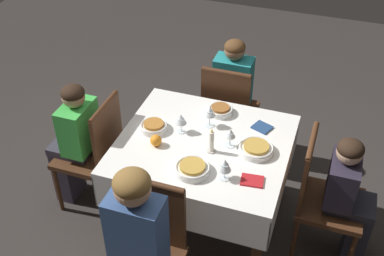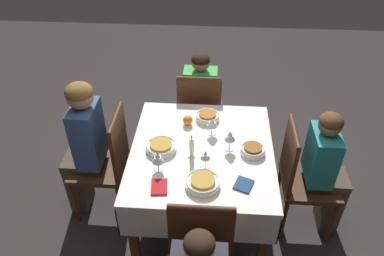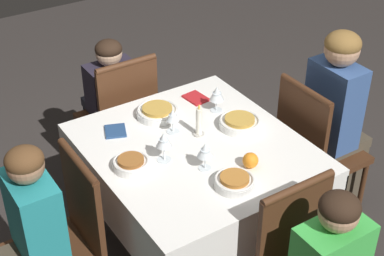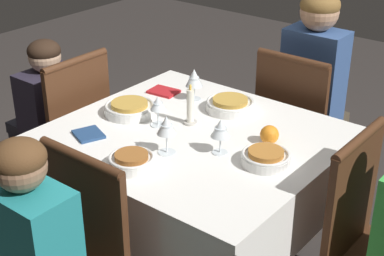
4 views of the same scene
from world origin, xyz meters
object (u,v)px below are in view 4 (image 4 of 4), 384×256
object	(u,v)px
bowl_south	(230,104)
napkin_red_folded	(89,134)
wine_glass_south	(194,79)
wine_glass_east	(158,105)
chair_east	(66,133)
wine_glass_north	(166,127)
bowl_west	(266,157)
person_adult_denim	(316,90)
orange_fruit	(269,135)
chair_west	(376,249)
person_child_dark	(44,120)
dining_table	(194,156)
wine_glass_west	(221,129)
napkin_spare_side	(164,92)
bowl_east	(130,108)
candle_centerpiece	(190,109)
bowl_north	(132,160)
chair_south	(299,129)

from	to	relation	value
bowl_south	napkin_red_folded	size ratio (longest dim) A/B	1.44
wine_glass_south	wine_glass_east	world-z (taller)	wine_glass_south
chair_east	wine_glass_north	size ratio (longest dim) A/B	6.04
wine_glass_south	bowl_west	xyz separation A→B (m)	(-0.59, 0.31, -0.08)
person_adult_denim	wine_glass_south	world-z (taller)	person_adult_denim
wine_glass_south	person_adult_denim	bearing A→B (deg)	-116.96
orange_fruit	napkin_red_folded	world-z (taller)	orange_fruit
chair_west	orange_fruit	xyz separation A→B (m)	(0.51, -0.07, 0.28)
person_child_dark	bowl_west	distance (m)	1.36
dining_table	orange_fruit	world-z (taller)	orange_fruit
wine_glass_west	napkin_spare_side	xyz separation A→B (m)	(0.57, -0.32, -0.10)
bowl_west	bowl_east	bearing A→B (deg)	-0.41
dining_table	bowl_east	xyz separation A→B (m)	(0.35, 0.02, 0.13)
wine_glass_north	bowl_west	bearing A→B (deg)	-154.13
chair_west	wine_glass_east	world-z (taller)	chair_west
napkin_red_folded	bowl_east	bearing A→B (deg)	-86.25
bowl_south	wine_glass_south	distance (m)	0.21
person_adult_denim	wine_glass_south	bearing A→B (deg)	63.04
dining_table	person_child_dark	world-z (taller)	person_child_dark
person_child_dark	wine_glass_south	size ratio (longest dim) A/B	6.54
chair_west	person_adult_denim	size ratio (longest dim) A/B	0.79
bowl_west	candle_centerpiece	world-z (taller)	candle_centerpiece
wine_glass_south	bowl_north	bearing A→B (deg)	108.17
candle_centerpiece	orange_fruit	world-z (taller)	candle_centerpiece
chair_south	bowl_south	world-z (taller)	chair_south
person_adult_denim	bowl_south	world-z (taller)	person_adult_denim
chair_south	wine_glass_north	size ratio (longest dim) A/B	6.04
dining_table	bowl_north	distance (m)	0.38
wine_glass_west	wine_glass_north	bearing A→B (deg)	38.34
orange_fruit	wine_glass_west	bearing A→B (deg)	60.77
orange_fruit	chair_west	bearing A→B (deg)	172.64
chair_west	bowl_east	world-z (taller)	chair_west
orange_fruit	bowl_west	bearing A→B (deg)	117.31
orange_fruit	napkin_red_folded	xyz separation A→B (m)	(0.62, 0.41, -0.03)
dining_table	chair_west	world-z (taller)	chair_west
wine_glass_east	bowl_west	world-z (taller)	wine_glass_east
bowl_east	candle_centerpiece	world-z (taller)	candle_centerpiece
dining_table	chair_east	world-z (taller)	chair_east
person_adult_denim	wine_glass_south	xyz separation A→B (m)	(0.32, 0.62, 0.18)
wine_glass_west	person_adult_denim	bearing A→B (deg)	-84.93
chair_south	bowl_west	bearing A→B (deg)	109.16
bowl_north	orange_fruit	xyz separation A→B (m)	(-0.30, -0.48, 0.01)
candle_centerpiece	dining_table	bearing A→B (deg)	137.12
bowl_west	napkin_red_folded	bearing A→B (deg)	20.26
bowl_south	napkin_spare_side	world-z (taller)	bowl_south
wine_glass_east	candle_centerpiece	bearing A→B (deg)	-134.62
bowl_south	candle_centerpiece	distance (m)	0.23
person_adult_denim	candle_centerpiece	world-z (taller)	person_adult_denim
bowl_south	wine_glass_west	xyz separation A→B (m)	(-0.20, 0.35, 0.08)
chair_east	person_adult_denim	xyz separation A→B (m)	(-0.90, -0.93, 0.16)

